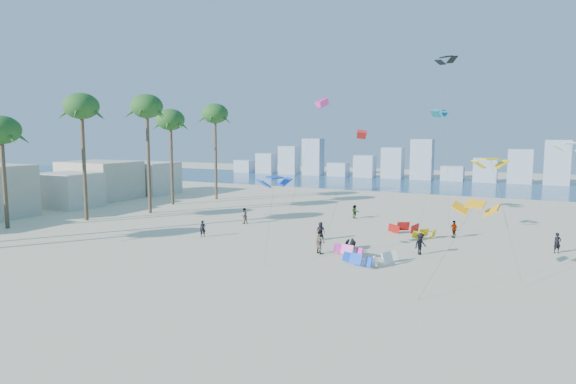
% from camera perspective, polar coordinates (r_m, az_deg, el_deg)
% --- Properties ---
extents(ground, '(220.00, 220.00, 0.00)m').
position_cam_1_polar(ground, '(33.02, -17.60, -10.49)').
color(ground, beige).
rests_on(ground, ground).
extents(ocean, '(220.00, 220.00, 0.00)m').
position_cam_1_polar(ocean, '(97.53, 13.21, 0.97)').
color(ocean, navy).
rests_on(ocean, ground).
extents(kitesurfer_near, '(0.68, 0.64, 1.55)m').
position_cam_1_polar(kitesurfer_near, '(46.76, -9.83, -4.21)').
color(kitesurfer_near, black).
rests_on(kitesurfer_near, ground).
extents(kitesurfer_mid, '(1.16, 1.10, 1.89)m').
position_cam_1_polar(kitesurfer_mid, '(39.96, 3.72, -5.77)').
color(kitesurfer_mid, gray).
rests_on(kitesurfer_mid, ground).
extents(kitesurfers_far, '(30.32, 15.11, 1.75)m').
position_cam_1_polar(kitesurfers_far, '(47.47, 9.26, -3.97)').
color(kitesurfers_far, black).
rests_on(kitesurfers_far, ground).
extents(grounded_kites, '(6.73, 15.93, 0.96)m').
position_cam_1_polar(grounded_kites, '(41.92, 10.67, -5.99)').
color(grounded_kites, black).
rests_on(grounded_kites, ground).
extents(flying_kites, '(27.21, 31.00, 18.55)m').
position_cam_1_polar(flying_kites, '(46.21, 13.62, 8.02)').
color(flying_kites, blue).
rests_on(flying_kites, ground).
extents(palm_row, '(10.08, 44.80, 15.72)m').
position_cam_1_polar(palm_row, '(58.61, -22.47, 8.28)').
color(palm_row, brown).
rests_on(palm_row, ground).
extents(beachfront_buildings, '(11.50, 43.00, 6.00)m').
position_cam_1_polar(beachfront_buildings, '(71.03, -25.61, 0.52)').
color(beachfront_buildings, beige).
rests_on(beachfront_buildings, ground).
extents(distant_skyline, '(85.00, 3.00, 8.40)m').
position_cam_1_polar(distant_skyline, '(107.27, 13.87, 3.12)').
color(distant_skyline, '#9EADBF').
rests_on(distant_skyline, ground).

